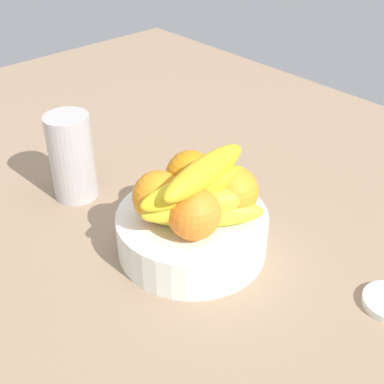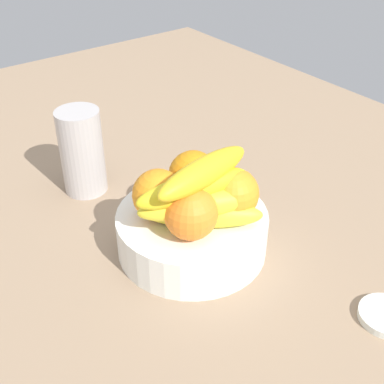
# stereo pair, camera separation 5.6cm
# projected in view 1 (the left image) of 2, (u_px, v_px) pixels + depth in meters

# --- Properties ---
(ground_plane) EXTENTS (1.80, 1.40, 0.03)m
(ground_plane) POSITION_uv_depth(u_px,v_px,m) (172.00, 249.00, 0.81)
(ground_plane) COLOR #997D62
(fruit_bowl) EXTENTS (0.23, 0.23, 0.06)m
(fruit_bowl) POSITION_uv_depth(u_px,v_px,m) (192.00, 231.00, 0.77)
(fruit_bowl) COLOR white
(fruit_bowl) RESTS_ON ground_plane
(orange_front_left) EXTENTS (0.08, 0.08, 0.08)m
(orange_front_left) POSITION_uv_depth(u_px,v_px,m) (190.00, 175.00, 0.78)
(orange_front_left) COLOR orange
(orange_front_left) RESTS_ON fruit_bowl
(orange_front_right) EXTENTS (0.08, 0.08, 0.08)m
(orange_front_right) POSITION_uv_depth(u_px,v_px,m) (159.00, 197.00, 0.73)
(orange_front_right) COLOR orange
(orange_front_right) RESTS_ON fruit_bowl
(orange_center) EXTENTS (0.08, 0.08, 0.08)m
(orange_center) POSITION_uv_depth(u_px,v_px,m) (194.00, 213.00, 0.70)
(orange_center) COLOR orange
(orange_center) RESTS_ON fruit_bowl
(orange_back_left) EXTENTS (0.08, 0.08, 0.08)m
(orange_back_left) POSITION_uv_depth(u_px,v_px,m) (233.00, 191.00, 0.74)
(orange_back_left) COLOR orange
(orange_back_left) RESTS_ON fruit_bowl
(banana_bunch) EXTENTS (0.14, 0.18, 0.11)m
(banana_bunch) POSITION_uv_depth(u_px,v_px,m) (202.00, 194.00, 0.71)
(banana_bunch) COLOR yellow
(banana_bunch) RESTS_ON fruit_bowl
(thermos_tumbler) EXTENTS (0.08, 0.08, 0.15)m
(thermos_tumbler) POSITION_uv_depth(u_px,v_px,m) (72.00, 157.00, 0.87)
(thermos_tumbler) COLOR #BBB5B5
(thermos_tumbler) RESTS_ON ground_plane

